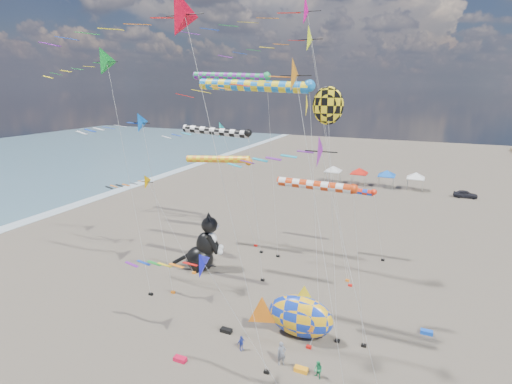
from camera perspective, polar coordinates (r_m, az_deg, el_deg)
The scene contains 28 objects.
delta_kite_0 at distance 41.17m, azimuth -14.78°, elevation 0.99°, with size 8.96×1.60×10.01m.
delta_kite_1 at distance 36.90m, azimuth -22.57°, elevation 16.56°, with size 10.92×2.46×21.61m.
delta_kite_2 at distance 25.02m, azimuth -10.06°, elevation 23.28°, with size 15.43×2.82×23.80m.
delta_kite_3 at distance 21.01m, azimuth 9.64°, elevation 5.13°, with size 8.88×1.89×16.19m.
delta_kite_4 at distance 36.22m, azimuth -17.91°, elevation 8.95°, with size 9.62×1.80×16.37m.
delta_kite_5 at distance 24.64m, azimuth -6.11°, elevation -10.65°, with size 9.73×1.80×9.06m.
delta_kite_6 at distance 36.98m, azimuth 6.83°, elevation 23.85°, with size 15.84×2.65×25.80m.
delta_kite_7 at distance 37.38m, azimuth 8.05°, elevation 20.32°, with size 11.90×2.38×23.46m.
delta_kite_8 at distance 45.85m, azimuth -4.55°, elevation 8.54°, with size 10.41×2.03×14.66m.
delta_kite_9 at distance 22.14m, azimuth 5.31°, elevation 15.63°, with size 10.30×2.07×20.08m.
windsock_0 at distance 44.87m, azimuth -5.01°, elevation 4.61°, with size 9.34×0.84×10.83m.
windsock_1 at distance 44.01m, azimuth 13.44°, elevation 0.23°, with size 7.10×0.66×7.90m.
windsock_2 at distance 43.02m, azimuth -3.30°, elevation 16.05°, with size 10.07×0.86×19.72m.
windsock_3 at distance 27.85m, azimuth 9.03°, elevation 0.73°, with size 7.02×0.68×12.09m.
windsock_4 at distance 37.40m, azimuth -5.27°, elevation 8.47°, with size 8.28×0.74×14.66m.
windsock_5 at distance 28.40m, azimuth 0.29°, elevation 14.78°, with size 9.83×0.80×18.80m.
angelfish_kite at distance 28.82m, azimuth 9.82°, elevation 11.78°, with size 3.74×3.02×18.38m.
cat_inflatable at distance 41.18m, azimuth -7.73°, elevation -7.11°, with size 4.47×2.23×6.03m, color black, non-canonical shape.
fish_inflatable at distance 31.32m, azimuth 6.24°, elevation -17.19°, with size 6.74×3.38×4.34m.
person_adult at distance 29.21m, azimuth 3.66°, elevation -22.04°, with size 0.62×0.41×1.71m, color slate.
child_green at distance 28.54m, azimuth 8.88°, elevation -23.83°, with size 0.60×0.47×1.24m, color #219254.
child_blue at distance 30.56m, azimuth -2.12°, elevation -20.77°, with size 0.67×0.28×1.14m, color #2B3EAF.
kite_bag_0 at distance 30.32m, azimuth -10.79°, elevation -22.40°, with size 0.90×0.44×0.30m, color red.
kite_bag_1 at distance 32.63m, azimuth -4.28°, elevation -19.12°, with size 0.90×0.44×0.30m, color black.
kite_bag_2 at distance 29.19m, azimuth 6.46°, elevation -23.90°, with size 0.90×0.44×0.30m, color #FF9C15.
kite_bag_3 at distance 34.91m, azimuth 23.20°, elevation -17.93°, with size 0.90×0.44×0.30m, color blue.
tent_row at distance 77.65m, azimuth 16.39°, elevation 3.07°, with size 19.20×4.20×3.80m.
parked_car at distance 76.03m, azimuth 27.74°, elevation -0.26°, with size 1.50×3.74×1.27m, color #26262D.
Camera 1 is at (10.38, -15.61, 18.46)m, focal length 28.00 mm.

